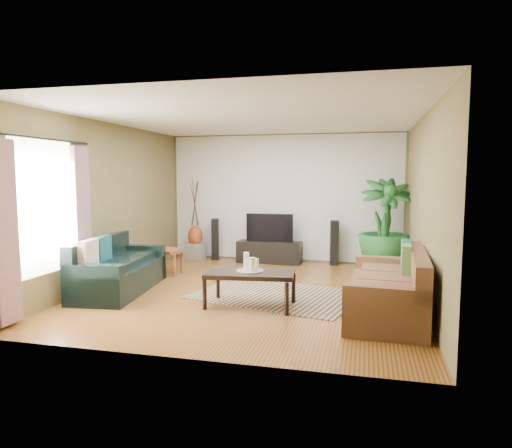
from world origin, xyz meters
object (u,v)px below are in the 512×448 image
(vase, at_px, (195,236))
(speaker_left, at_px, (215,239))
(speaker_right, at_px, (334,243))
(side_table, at_px, (169,262))
(sofa_left, at_px, (120,265))
(television, at_px, (270,228))
(pedestal, at_px, (196,251))
(potted_plant, at_px, (385,225))
(sofa_right, at_px, (387,283))
(coffee_table, at_px, (250,289))
(tv_stand, at_px, (269,252))

(vase, bearing_deg, speaker_left, 5.12)
(speaker_right, xyz_separation_m, side_table, (-2.91, -1.63, -0.22))
(sofa_left, bearing_deg, television, -38.58)
(speaker_right, relative_size, pedestal, 2.61)
(speaker_left, xyz_separation_m, potted_plant, (3.53, -0.44, 0.44))
(potted_plant, relative_size, pedestal, 5.08)
(potted_plant, relative_size, vase, 3.97)
(potted_plant, height_order, vase, potted_plant)
(television, bearing_deg, potted_plant, -8.91)
(speaker_left, distance_m, pedestal, 0.52)
(sofa_left, bearing_deg, sofa_right, -100.88)
(potted_plant, distance_m, side_table, 4.11)
(coffee_table, relative_size, speaker_left, 1.36)
(television, bearing_deg, sofa_left, -121.87)
(pedestal, bearing_deg, television, -1.25)
(tv_stand, bearing_deg, sofa_left, -120.19)
(vase, distance_m, side_table, 1.62)
(side_table, bearing_deg, sofa_right, -23.21)
(coffee_table, distance_m, potted_plant, 3.51)
(television, height_order, potted_plant, potted_plant)
(television, bearing_deg, vase, 178.75)
(speaker_left, xyz_separation_m, vase, (-0.44, -0.04, 0.06))
(sofa_right, relative_size, potted_plant, 1.18)
(sofa_right, distance_m, tv_stand, 3.89)
(sofa_right, xyz_separation_m, pedestal, (-3.91, 3.23, -0.25))
(television, height_order, speaker_left, television)
(potted_plant, height_order, side_table, potted_plant)
(speaker_left, bearing_deg, television, -21.44)
(television, xyz_separation_m, pedestal, (-1.67, 0.04, -0.57))
(sofa_right, relative_size, tv_stand, 1.56)
(side_table, bearing_deg, coffee_table, -40.34)
(speaker_left, relative_size, vase, 1.99)
(pedestal, bearing_deg, speaker_left, 5.12)
(sofa_right, bearing_deg, coffee_table, -85.42)
(sofa_left, height_order, pedestal, sofa_left)
(potted_plant, relative_size, side_table, 3.80)
(speaker_right, bearing_deg, speaker_left, 170.30)
(sofa_right, height_order, speaker_left, speaker_left)
(sofa_right, height_order, television, television)
(coffee_table, distance_m, speaker_left, 3.70)
(speaker_right, xyz_separation_m, potted_plant, (0.97, -0.44, 0.43))
(speaker_left, height_order, pedestal, speaker_left)
(coffee_table, height_order, vase, vase)
(sofa_left, xyz_separation_m, tv_stand, (1.80, 2.88, -0.20))
(speaker_right, height_order, potted_plant, potted_plant)
(coffee_table, bearing_deg, pedestal, 115.69)
(speaker_left, distance_m, speaker_right, 2.56)
(sofa_right, xyz_separation_m, vase, (-3.91, 3.23, 0.08))
(sofa_left, xyz_separation_m, vase, (0.13, 2.93, 0.08))
(potted_plant, bearing_deg, sofa_right, -91.26)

